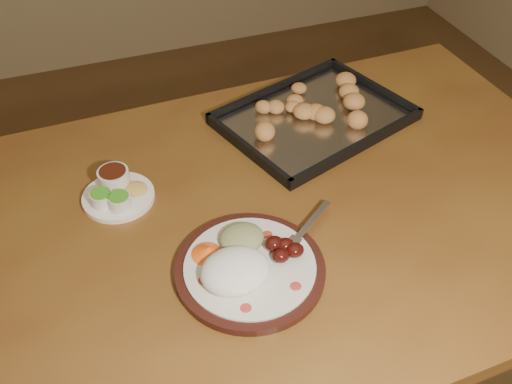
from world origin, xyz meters
name	(u,v)px	position (x,y,z in m)	size (l,w,h in m)	color
dining_table	(255,246)	(0.11, -0.07, 0.65)	(1.52, 0.94, 0.75)	brown
dinner_plate	(246,265)	(0.05, -0.20, 0.77)	(0.34, 0.27, 0.06)	black
condiment_saucer	(116,191)	(-0.14, 0.07, 0.77)	(0.15, 0.15, 0.05)	white
baking_tray	(315,116)	(0.35, 0.18, 0.76)	(0.49, 0.42, 0.04)	black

